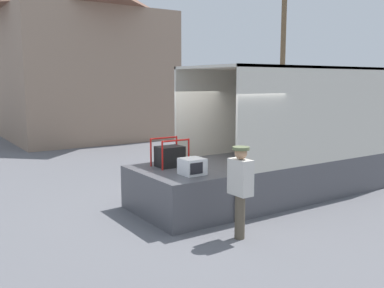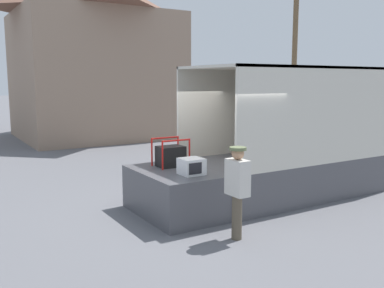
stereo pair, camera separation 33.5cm
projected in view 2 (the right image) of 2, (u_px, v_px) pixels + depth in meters
ground_plane at (203, 209)px, 9.27m from camera, size 160.00×160.00×0.00m
box_truck at (328, 152)px, 11.14m from camera, size 6.85×2.29×3.07m
tailgate_deck at (175, 192)px, 8.84m from camera, size 1.41×2.18×0.92m
microwave at (192, 166)px, 8.36m from camera, size 0.44×0.43×0.32m
portable_generator at (171, 156)px, 9.16m from camera, size 0.68×0.53×0.61m
worker_person at (237, 184)px, 7.34m from camera, size 0.29×0.44×1.63m
house_backdrop at (94, 53)px, 20.74m from camera, size 7.37×6.91×7.97m
utility_pole at (295, 49)px, 22.95m from camera, size 1.80×0.28×8.58m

